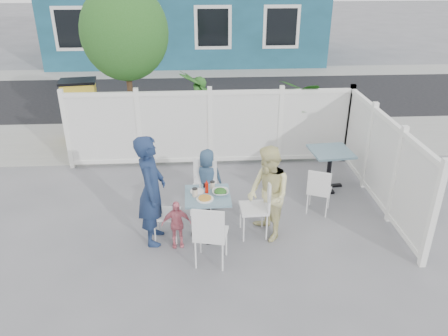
{
  "coord_description": "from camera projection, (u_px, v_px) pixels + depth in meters",
  "views": [
    {
      "loc": [
        -0.13,
        -6.04,
        3.98
      ],
      "look_at": [
        0.25,
        0.16,
        0.98
      ],
      "focal_mm": 35.0,
      "sensor_mm": 36.0,
      "label": 1
    }
  ],
  "objects": [
    {
      "name": "street",
      "position": [
        202.0,
        96.0,
        13.91
      ],
      "size": [
        24.0,
        5.0,
        0.01
      ],
      "primitive_type": "cube",
      "color": "black",
      "rests_on": "ground"
    },
    {
      "name": "woman",
      "position": [
        268.0,
        194.0,
        6.6
      ],
      "size": [
        0.77,
        0.87,
        1.51
      ],
      "primitive_type": "imported",
      "rotation": [
        0.0,
        0.0,
        -1.26
      ],
      "color": "#D9CC4E",
      "rests_on": "ground"
    },
    {
      "name": "chair_near",
      "position": [
        210.0,
        232.0,
        6.01
      ],
      "size": [
        0.53,
        0.51,
        0.98
      ],
      "rotation": [
        0.0,
        0.0,
        -0.21
      ],
      "color": "white",
      "rests_on": "ground"
    },
    {
      "name": "pepper_shaker",
      "position": [
        204.0,
        185.0,
        6.83
      ],
      "size": [
        0.03,
        0.03,
        0.07
      ],
      "primitive_type": "cylinder",
      "color": "black",
      "rests_on": "main_table"
    },
    {
      "name": "plate_side",
      "position": [
        197.0,
        192.0,
        6.71
      ],
      "size": [
        0.22,
        0.22,
        0.01
      ],
      "primitive_type": "cylinder",
      "color": "white",
      "rests_on": "main_table"
    },
    {
      "name": "utility_cabinet",
      "position": [
        82.0,
        112.0,
        10.3
      ],
      "size": [
        0.81,
        0.63,
        1.39
      ],
      "primitive_type": "cube",
      "rotation": [
        0.0,
        0.0,
        0.13
      ],
      "color": "gold",
      "rests_on": "ground"
    },
    {
      "name": "chair_right",
      "position": [
        259.0,
        203.0,
        6.73
      ],
      "size": [
        0.44,
        0.46,
        0.97
      ],
      "rotation": [
        0.0,
        0.0,
        1.6
      ],
      "color": "white",
      "rests_on": "ground"
    },
    {
      "name": "fence_right",
      "position": [
        381.0,
        163.0,
        7.53
      ],
      "size": [
        0.08,
        3.66,
        1.6
      ],
      "rotation": [
        0.0,
        0.0,
        1.57
      ],
      "color": "white",
      "rests_on": "ground"
    },
    {
      "name": "ground",
      "position": [
        210.0,
        226.0,
        7.17
      ],
      "size": [
        80.0,
        80.0,
        0.0
      ],
      "primitive_type": "plane",
      "color": "slate"
    },
    {
      "name": "far_sidewalk",
      "position": [
        201.0,
        73.0,
        16.69
      ],
      "size": [
        24.0,
        1.6,
        0.01
      ],
      "primitive_type": "cube",
      "color": "gray",
      "rests_on": "ground"
    },
    {
      "name": "potted_shrub_a",
      "position": [
        199.0,
        113.0,
        9.55
      ],
      "size": [
        1.19,
        1.19,
        1.81
      ],
      "primitive_type": "imported",
      "rotation": [
        0.0,
        0.0,
        1.76
      ],
      "color": "#1F5519",
      "rests_on": "ground"
    },
    {
      "name": "toddler",
      "position": [
        176.0,
        224.0,
        6.53
      ],
      "size": [
        0.47,
        0.23,
        0.77
      ],
      "primitive_type": "imported",
      "rotation": [
        0.0,
        0.0,
        0.1
      ],
      "color": "pink",
      "rests_on": "ground"
    },
    {
      "name": "chair_spare",
      "position": [
        319.0,
        188.0,
        7.32
      ],
      "size": [
        0.49,
        0.49,
        0.84
      ],
      "rotation": [
        0.0,
        0.0,
        -0.41
      ],
      "color": "white",
      "rests_on": "ground"
    },
    {
      "name": "man",
      "position": [
        151.0,
        191.0,
        6.46
      ],
      "size": [
        0.44,
        0.65,
        1.74
      ],
      "primitive_type": "imported",
      "rotation": [
        0.0,
        0.0,
        1.53
      ],
      "color": "#1A2A4D",
      "rests_on": "ground"
    },
    {
      "name": "coffee_cup_b",
      "position": [
        212.0,
        185.0,
        6.79
      ],
      "size": [
        0.07,
        0.07,
        0.11
      ],
      "primitive_type": "cylinder",
      "color": "beige",
      "rests_on": "main_table"
    },
    {
      "name": "salad_bowl",
      "position": [
        220.0,
        192.0,
        6.64
      ],
      "size": [
        0.25,
        0.25,
        0.06
      ],
      "primitive_type": "imported",
      "color": "white",
      "rests_on": "main_table"
    },
    {
      "name": "boy",
      "position": [
        207.0,
        179.0,
        7.52
      ],
      "size": [
        0.58,
        0.44,
        1.08
      ],
      "primitive_type": "imported",
      "rotation": [
        0.0,
        0.0,
        2.94
      ],
      "color": "navy",
      "rests_on": "ground"
    },
    {
      "name": "main_table",
      "position": [
        208.0,
        204.0,
        6.7
      ],
      "size": [
        0.7,
        0.7,
        0.73
      ],
      "rotation": [
        0.0,
        0.0,
        0.02
      ],
      "color": "#436077",
      "rests_on": "ground"
    },
    {
      "name": "spare_table",
      "position": [
        330.0,
        159.0,
        8.13
      ],
      "size": [
        0.79,
        0.79,
        0.77
      ],
      "rotation": [
        0.0,
        0.0,
        0.09
      ],
      "color": "#436077",
      "rests_on": "ground"
    },
    {
      "name": "chair_left",
      "position": [
        161.0,
        209.0,
        6.67
      ],
      "size": [
        0.43,
        0.45,
        0.88
      ],
      "rotation": [
        0.0,
        0.0,
        -1.7
      ],
      "color": "white",
      "rests_on": "ground"
    },
    {
      "name": "coffee_cup_a",
      "position": [
        195.0,
        193.0,
        6.57
      ],
      "size": [
        0.08,
        0.08,
        0.12
      ],
      "primitive_type": "cylinder",
      "color": "beige",
      "rests_on": "main_table"
    },
    {
      "name": "potted_shrub_b",
      "position": [
        293.0,
        114.0,
        9.59
      ],
      "size": [
        2.04,
        1.95,
        1.75
      ],
      "primitive_type": "imported",
      "rotation": [
        0.0,
        0.0,
        5.78
      ],
      "color": "#1F5519",
      "rests_on": "ground"
    },
    {
      "name": "ketchup_bottle",
      "position": [
        207.0,
        188.0,
        6.66
      ],
      "size": [
        0.05,
        0.05,
        0.17
      ],
      "primitive_type": "cylinder",
      "color": "#B11104",
      "rests_on": "main_table"
    },
    {
      "name": "salt_shaker",
      "position": [
        200.0,
        185.0,
        6.83
      ],
      "size": [
        0.03,
        0.03,
        0.07
      ],
      "primitive_type": "cylinder",
      "color": "white",
      "rests_on": "main_table"
    },
    {
      "name": "plate_main",
      "position": [
        205.0,
        199.0,
        6.5
      ],
      "size": [
        0.26,
        0.26,
        0.02
      ],
      "primitive_type": "cylinder",
      "color": "white",
      "rests_on": "main_table"
    },
    {
      "name": "chair_back",
      "position": [
        204.0,
        183.0,
        7.41
      ],
      "size": [
        0.51,
        0.5,
        0.9
      ],
      "rotation": [
        0.0,
        0.0,
        2.85
      ],
      "color": "white",
      "rests_on": "ground"
    },
    {
      "name": "tree",
      "position": [
        125.0,
        33.0,
        8.92
      ],
      "size": [
        1.8,
        1.62,
        3.59
      ],
      "color": "#382316",
      "rests_on": "ground"
    },
    {
      "name": "fence_back",
      "position": [
        210.0,
        129.0,
        8.99
      ],
      "size": [
        5.86,
        0.08,
        1.6
      ],
      "color": "white",
      "rests_on": "ground"
    },
    {
      "name": "near_sidewalk",
      "position": [
        205.0,
        139.0,
        10.58
      ],
      "size": [
        24.0,
        2.6,
        0.01
      ],
      "primitive_type": "cube",
      "color": "gray",
      "rests_on": "ground"
    }
  ]
}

